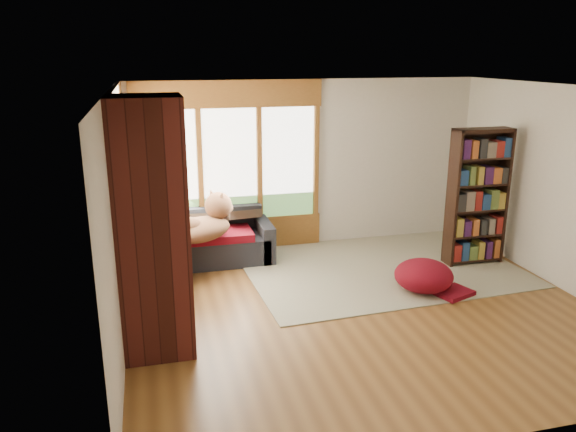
{
  "coord_description": "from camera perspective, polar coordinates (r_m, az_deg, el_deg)",
  "views": [
    {
      "loc": [
        -2.39,
        -5.8,
        2.98
      ],
      "look_at": [
        -0.69,
        0.94,
        0.95
      ],
      "focal_mm": 35.0,
      "sensor_mm": 36.0,
      "label": 1
    }
  ],
  "objects": [
    {
      "name": "floor",
      "position": [
        6.94,
        7.54,
        -9.29
      ],
      "size": [
        5.5,
        5.5,
        0.0
      ],
      "primitive_type": "plane",
      "color": "brown",
      "rests_on": "ground"
    },
    {
      "name": "ceiling",
      "position": [
        6.28,
        8.43,
        12.65
      ],
      "size": [
        5.5,
        5.5,
        0.0
      ],
      "primitive_type": "plane",
      "color": "white"
    },
    {
      "name": "wall_back",
      "position": [
        8.79,
        1.88,
        5.26
      ],
      "size": [
        5.5,
        0.04,
        2.6
      ],
      "primitive_type": "cube",
      "color": "silver",
      "rests_on": "ground"
    },
    {
      "name": "wall_front",
      "position": [
        4.4,
        20.23,
        -7.19
      ],
      "size": [
        5.5,
        0.04,
        2.6
      ],
      "primitive_type": "cube",
      "color": "silver",
      "rests_on": "ground"
    },
    {
      "name": "wall_left",
      "position": [
        6.04,
        -17.0,
        -0.58
      ],
      "size": [
        0.04,
        5.0,
        2.6
      ],
      "primitive_type": "cube",
      "color": "silver",
      "rests_on": "ground"
    },
    {
      "name": "wall_right",
      "position": [
        7.93,
        26.75,
        2.28
      ],
      "size": [
        0.04,
        5.0,
        2.6
      ],
      "primitive_type": "cube",
      "color": "silver",
      "rests_on": "ground"
    },
    {
      "name": "windows_back",
      "position": [
        8.51,
        -5.89,
        5.15
      ],
      "size": [
        2.82,
        0.1,
        1.9
      ],
      "color": "brown",
      "rests_on": "wall_back"
    },
    {
      "name": "windows_left",
      "position": [
        7.19,
        -16.43,
        2.51
      ],
      "size": [
        0.1,
        2.62,
        1.9
      ],
      "color": "brown",
      "rests_on": "wall_left"
    },
    {
      "name": "roller_blind",
      "position": [
        7.93,
        -16.27,
        6.71
      ],
      "size": [
        0.03,
        0.72,
        0.9
      ],
      "primitive_type": "cube",
      "color": "#697B4B",
      "rests_on": "wall_left"
    },
    {
      "name": "brick_chimney",
      "position": [
        5.7,
        -13.63,
        -1.33
      ],
      "size": [
        0.7,
        0.7,
        2.6
      ],
      "primitive_type": "cube",
      "color": "#471914",
      "rests_on": "ground"
    },
    {
      "name": "sectional_sofa",
      "position": [
        7.97,
        -10.22,
        -3.62
      ],
      "size": [
        2.2,
        2.2,
        0.8
      ],
      "rotation": [
        0.0,
        0.0,
        0.05
      ],
      "color": "black",
      "rests_on": "ground"
    },
    {
      "name": "area_rug",
      "position": [
        8.31,
        9.0,
        -4.9
      ],
      "size": [
        3.94,
        3.1,
        0.01
      ],
      "primitive_type": "cube",
      "rotation": [
        0.0,
        0.0,
        0.05
      ],
      "color": "beige",
      "rests_on": "ground"
    },
    {
      "name": "bookshelf",
      "position": [
        8.46,
        18.7,
        1.8
      ],
      "size": [
        0.85,
        0.28,
        1.97
      ],
      "color": "black",
      "rests_on": "ground"
    },
    {
      "name": "pouf",
      "position": [
        7.5,
        13.62,
        -5.81
      ],
      "size": [
        0.86,
        0.86,
        0.41
      ],
      "primitive_type": "ellipsoid",
      "rotation": [
        0.0,
        0.0,
        0.14
      ],
      "color": "maroon",
      "rests_on": "area_rug"
    },
    {
      "name": "dog_tan",
      "position": [
        7.74,
        -8.53,
        -0.16
      ],
      "size": [
        1.12,
        1.02,
        0.55
      ],
      "rotation": [
        0.0,
        0.0,
        0.58
      ],
      "color": "brown",
      "rests_on": "sectional_sofa"
    },
    {
      "name": "dog_brindle",
      "position": [
        7.39,
        -12.68,
        -1.77
      ],
      "size": [
        0.47,
        0.76,
        0.41
      ],
      "rotation": [
        0.0,
        0.0,
        1.55
      ],
      "color": "black",
      "rests_on": "sectional_sofa"
    },
    {
      "name": "throw_pillows",
      "position": [
        7.88,
        -9.79,
        -0.07
      ],
      "size": [
        1.98,
        1.68,
        0.45
      ],
      "color": "#342A1F",
      "rests_on": "sectional_sofa"
    }
  ]
}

